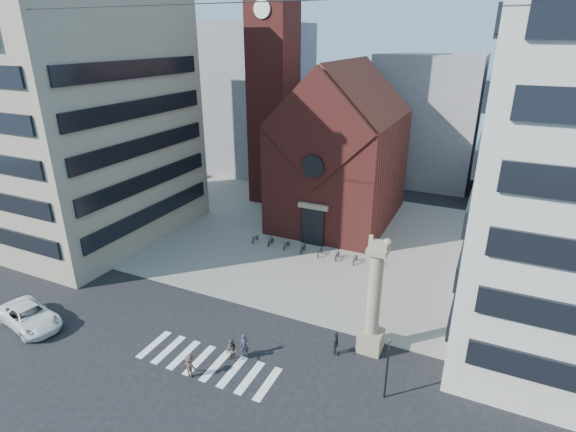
% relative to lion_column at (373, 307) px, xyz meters
% --- Properties ---
extents(ground, '(120.00, 120.00, 0.00)m').
position_rel_lion_column_xyz_m(ground, '(-10.01, -3.00, -3.46)').
color(ground, black).
rests_on(ground, ground).
extents(piazza, '(46.00, 30.00, 0.05)m').
position_rel_lion_column_xyz_m(piazza, '(-10.01, 16.00, -3.43)').
color(piazza, gray).
rests_on(piazza, ground).
extents(zebra_crossing, '(10.20, 3.20, 0.01)m').
position_rel_lion_column_xyz_m(zebra_crossing, '(-9.46, -6.00, -3.45)').
color(zebra_crossing, white).
rests_on(zebra_crossing, ground).
extents(church, '(12.00, 16.65, 18.00)m').
position_rel_lion_column_xyz_m(church, '(-10.01, 22.04, 4.53)').
color(church, maroon).
rests_on(church, ground).
extents(campanile, '(5.50, 5.50, 31.20)m').
position_rel_lion_column_xyz_m(campanile, '(-20.01, 25.00, 12.28)').
color(campanile, maroon).
rests_on(campanile, ground).
extents(building_left, '(18.00, 20.00, 26.00)m').
position_rel_lion_column_xyz_m(building_left, '(-34.01, 7.00, 9.54)').
color(building_left, gray).
rests_on(building_left, ground).
extents(bg_block_left, '(16.00, 14.00, 22.00)m').
position_rel_lion_column_xyz_m(bg_block_left, '(-30.01, 37.00, 7.54)').
color(bg_block_left, gray).
rests_on(bg_block_left, ground).
extents(bg_block_mid, '(14.00, 12.00, 18.00)m').
position_rel_lion_column_xyz_m(bg_block_mid, '(-4.01, 42.00, 5.54)').
color(bg_block_mid, gray).
rests_on(bg_block_mid, ground).
extents(bg_block_right, '(16.00, 14.00, 24.00)m').
position_rel_lion_column_xyz_m(bg_block_right, '(11.99, 39.00, 8.54)').
color(bg_block_right, gray).
rests_on(bg_block_right, ground).
extents(lion_column, '(1.63, 1.60, 8.68)m').
position_rel_lion_column_xyz_m(lion_column, '(0.00, 0.00, 0.00)').
color(lion_column, gray).
rests_on(lion_column, ground).
extents(traffic_light, '(0.13, 0.16, 4.30)m').
position_rel_lion_column_xyz_m(traffic_light, '(1.99, -4.00, -1.17)').
color(traffic_light, black).
rests_on(traffic_light, ground).
extents(white_car, '(6.24, 3.79, 1.62)m').
position_rel_lion_column_xyz_m(white_car, '(-23.90, -8.17, -2.65)').
color(white_car, white).
rests_on(white_car, ground).
extents(pedestrian_0, '(0.73, 0.67, 1.68)m').
position_rel_lion_column_xyz_m(pedestrian_0, '(-7.58, -4.28, -2.62)').
color(pedestrian_0, '#332D3F').
rests_on(pedestrian_0, ground).
extents(pedestrian_1, '(0.99, 0.86, 1.73)m').
position_rel_lion_column_xyz_m(pedestrian_1, '(-8.02, -5.17, -2.59)').
color(pedestrian_1, '#504640').
rests_on(pedestrian_1, ground).
extents(pedestrian_2, '(0.57, 1.10, 1.80)m').
position_rel_lion_column_xyz_m(pedestrian_2, '(-2.02, -1.53, -2.56)').
color(pedestrian_2, '#2A2831').
rests_on(pedestrian_2, ground).
extents(pedestrian_3, '(1.07, 0.64, 1.64)m').
position_rel_lion_column_xyz_m(pedestrian_3, '(-9.71, -7.50, -2.64)').
color(pedestrian_3, '#43302C').
rests_on(pedestrian_3, ground).
extents(scooter_0, '(0.62, 1.64, 0.85)m').
position_rel_lion_column_xyz_m(scooter_0, '(-15.69, 11.83, -2.98)').
color(scooter_0, black).
rests_on(scooter_0, piazza).
extents(scooter_1, '(0.50, 1.58, 0.94)m').
position_rel_lion_column_xyz_m(scooter_1, '(-13.86, 11.83, -2.94)').
color(scooter_1, black).
rests_on(scooter_1, piazza).
extents(scooter_2, '(0.62, 1.64, 0.85)m').
position_rel_lion_column_xyz_m(scooter_2, '(-12.04, 11.83, -2.98)').
color(scooter_2, black).
rests_on(scooter_2, piazza).
extents(scooter_3, '(0.50, 1.58, 0.94)m').
position_rel_lion_column_xyz_m(scooter_3, '(-10.21, 11.83, -2.94)').
color(scooter_3, black).
rests_on(scooter_3, piazza).
extents(scooter_4, '(0.62, 1.64, 0.85)m').
position_rel_lion_column_xyz_m(scooter_4, '(-8.39, 11.83, -2.98)').
color(scooter_4, black).
rests_on(scooter_4, piazza).
extents(scooter_5, '(0.50, 1.58, 0.94)m').
position_rel_lion_column_xyz_m(scooter_5, '(-6.56, 11.83, -2.94)').
color(scooter_5, black).
rests_on(scooter_5, piazza).
extents(scooter_6, '(0.62, 1.64, 0.85)m').
position_rel_lion_column_xyz_m(scooter_6, '(-4.74, 11.83, -2.98)').
color(scooter_6, black).
rests_on(scooter_6, piazza).
extents(scooter_7, '(0.50, 1.58, 0.94)m').
position_rel_lion_column_xyz_m(scooter_7, '(-2.91, 11.83, -2.94)').
color(scooter_7, black).
rests_on(scooter_7, piazza).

